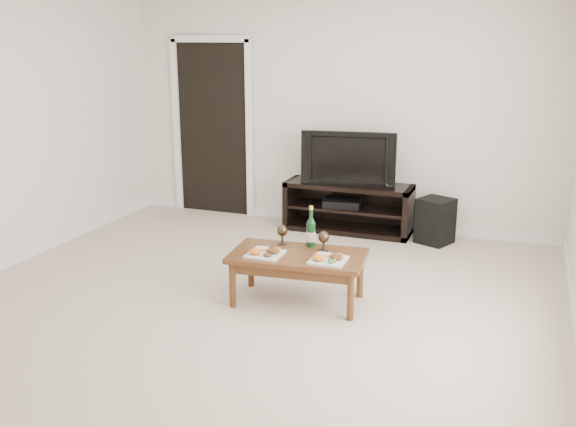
# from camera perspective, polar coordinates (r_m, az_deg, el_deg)

# --- Properties ---
(floor) EXTENTS (5.50, 5.50, 0.00)m
(floor) POSITION_cam_1_polar(r_m,az_deg,el_deg) (5.13, -4.71, -9.00)
(floor) COLOR beige
(floor) RESTS_ON ground
(back_wall) EXTENTS (5.00, 0.04, 2.60)m
(back_wall) POSITION_cam_1_polar(r_m,az_deg,el_deg) (7.32, 4.41, 9.01)
(back_wall) COLOR silver
(back_wall) RESTS_ON ground
(doorway) EXTENTS (0.90, 0.02, 2.05)m
(doorway) POSITION_cam_1_polar(r_m,az_deg,el_deg) (7.89, -6.67, 7.41)
(doorway) COLOR black
(doorway) RESTS_ON ground
(media_console) EXTENTS (1.41, 0.45, 0.55)m
(media_console) POSITION_cam_1_polar(r_m,az_deg,el_deg) (7.19, 5.36, 0.54)
(media_console) COLOR black
(media_console) RESTS_ON ground
(television) EXTENTS (1.04, 0.27, 0.59)m
(television) POSITION_cam_1_polar(r_m,az_deg,el_deg) (7.06, 5.48, 5.02)
(television) COLOR black
(television) RESTS_ON media_console
(av_receiver) EXTENTS (0.44, 0.36, 0.08)m
(av_receiver) POSITION_cam_1_polar(r_m,az_deg,el_deg) (7.18, 4.83, 0.95)
(av_receiver) COLOR black
(av_receiver) RESTS_ON media_console
(subwoofer) EXTENTS (0.42, 0.42, 0.48)m
(subwoofer) POSITION_cam_1_polar(r_m,az_deg,el_deg) (6.94, 12.96, -0.64)
(subwoofer) COLOR black
(subwoofer) RESTS_ON ground
(coffee_table) EXTENTS (1.13, 0.69, 0.42)m
(coffee_table) POSITION_cam_1_polar(r_m,az_deg,el_deg) (5.28, 0.86, -5.74)
(coffee_table) COLOR brown
(coffee_table) RESTS_ON ground
(plate_left) EXTENTS (0.27, 0.27, 0.07)m
(plate_left) POSITION_cam_1_polar(r_m,az_deg,el_deg) (5.17, -2.05, -3.36)
(plate_left) COLOR white
(plate_left) RESTS_ON coffee_table
(plate_right) EXTENTS (0.27, 0.27, 0.07)m
(plate_right) POSITION_cam_1_polar(r_m,az_deg,el_deg) (5.04, 3.60, -3.90)
(plate_right) COLOR white
(plate_right) RESTS_ON coffee_table
(wine_bottle) EXTENTS (0.07, 0.07, 0.35)m
(wine_bottle) POSITION_cam_1_polar(r_m,az_deg,el_deg) (5.34, 2.06, -1.15)
(wine_bottle) COLOR #0E3317
(wine_bottle) RESTS_ON coffee_table
(goblet_left) EXTENTS (0.09, 0.09, 0.17)m
(goblet_left) POSITION_cam_1_polar(r_m,az_deg,el_deg) (5.42, -0.51, -1.88)
(goblet_left) COLOR #3B3120
(goblet_left) RESTS_ON coffee_table
(goblet_right) EXTENTS (0.09, 0.09, 0.17)m
(goblet_right) POSITION_cam_1_polar(r_m,az_deg,el_deg) (5.26, 3.18, -2.47)
(goblet_right) COLOR #3B3120
(goblet_right) RESTS_ON coffee_table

